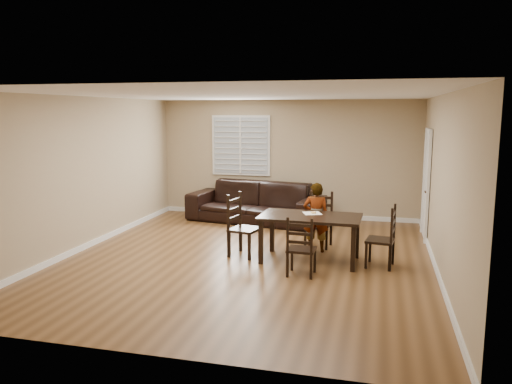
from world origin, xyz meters
TOP-DOWN VIEW (x-y plane):
  - ground at (0.00, 0.00)m, footprint 7.00×7.00m
  - room at (0.04, 0.18)m, footprint 6.04×7.04m
  - dining_table at (1.02, 0.12)m, footprint 1.65×0.96m
  - chair_near at (1.06, 1.15)m, footprint 0.50×0.47m
  - chair_far at (0.99, -0.74)m, footprint 0.42×0.40m
  - chair_left at (-0.23, 0.18)m, footprint 0.54×0.57m
  - chair_right at (2.25, 0.07)m, footprint 0.47×0.50m
  - child at (1.04, 0.70)m, footprint 0.46×0.32m
  - napkin at (1.02, 0.30)m, footprint 0.36×0.36m
  - donut at (1.04, 0.30)m, footprint 0.09×0.09m
  - sofa at (-0.58, 2.80)m, footprint 3.13×1.62m

SIDE VIEW (x-z plane):
  - ground at x=0.00m, z-range 0.00..0.00m
  - chair_far at x=0.99m, z-range -0.04..0.87m
  - sofa at x=-0.58m, z-range 0.00..0.87m
  - chair_right at x=2.25m, z-range -0.05..0.95m
  - chair_near at x=1.06m, z-range -0.05..0.95m
  - chair_left at x=-0.23m, z-range -0.05..1.02m
  - child at x=1.04m, z-range 0.00..1.22m
  - dining_table at x=1.02m, z-range 0.29..1.06m
  - napkin at x=1.02m, z-range 0.76..0.77m
  - donut at x=1.04m, z-range 0.77..0.80m
  - room at x=0.04m, z-range 0.45..3.17m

